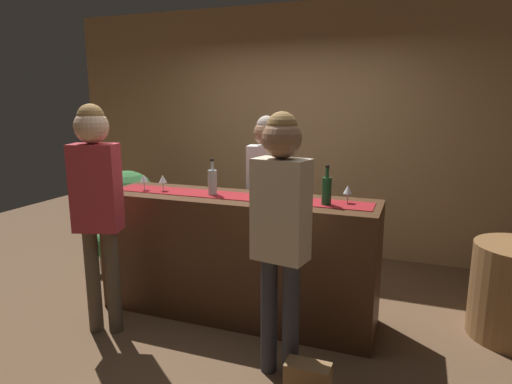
# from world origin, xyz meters

# --- Properties ---
(ground_plane) EXTENTS (10.00, 10.00, 0.00)m
(ground_plane) POSITION_xyz_m (0.00, 0.00, 0.00)
(ground_plane) COLOR brown
(back_wall) EXTENTS (6.00, 0.12, 2.90)m
(back_wall) POSITION_xyz_m (0.00, 1.90, 1.45)
(back_wall) COLOR tan
(back_wall) RESTS_ON ground
(bar_counter) EXTENTS (2.32, 0.60, 1.04)m
(bar_counter) POSITION_xyz_m (0.00, 0.00, 0.52)
(bar_counter) COLOR #472B19
(bar_counter) RESTS_ON ground
(counter_runner_cloth) EXTENTS (2.20, 0.28, 0.01)m
(counter_runner_cloth) POSITION_xyz_m (0.00, 0.00, 1.04)
(counter_runner_cloth) COLOR maroon
(counter_runner_cloth) RESTS_ON bar_counter
(wine_bottle_clear) EXTENTS (0.07, 0.07, 0.30)m
(wine_bottle_clear) POSITION_xyz_m (-0.20, -0.02, 1.15)
(wine_bottle_clear) COLOR #B2C6C1
(wine_bottle_clear) RESTS_ON bar_counter
(wine_bottle_green) EXTENTS (0.07, 0.07, 0.30)m
(wine_bottle_green) POSITION_xyz_m (0.75, -0.05, 1.15)
(wine_bottle_green) COLOR #194723
(wine_bottle_green) RESTS_ON bar_counter
(wine_bottle_amber) EXTENTS (0.07, 0.07, 0.30)m
(wine_bottle_amber) POSITION_xyz_m (0.26, -0.00, 1.15)
(wine_bottle_amber) COLOR brown
(wine_bottle_amber) RESTS_ON bar_counter
(wine_glass_near_customer) EXTENTS (0.07, 0.07, 0.14)m
(wine_glass_near_customer) POSITION_xyz_m (-0.67, -0.03, 1.14)
(wine_glass_near_customer) COLOR silver
(wine_glass_near_customer) RESTS_ON bar_counter
(wine_glass_mid_counter) EXTENTS (0.07, 0.07, 0.14)m
(wine_glass_mid_counter) POSITION_xyz_m (-0.84, -0.06, 1.14)
(wine_glass_mid_counter) COLOR silver
(wine_glass_mid_counter) RESTS_ON bar_counter
(wine_glass_far_end) EXTENTS (0.07, 0.07, 0.14)m
(wine_glass_far_end) POSITION_xyz_m (0.89, 0.06, 1.14)
(wine_glass_far_end) COLOR silver
(wine_glass_far_end) RESTS_ON bar_counter
(bartender) EXTENTS (0.37, 0.25, 1.67)m
(bartender) POSITION_xyz_m (0.06, 0.58, 1.03)
(bartender) COLOR #26262B
(bartender) RESTS_ON ground
(customer_sipping) EXTENTS (0.37, 0.25, 1.74)m
(customer_sipping) POSITION_xyz_m (0.60, -0.69, 1.09)
(customer_sipping) COLOR #33333D
(customer_sipping) RESTS_ON ground
(customer_browsing) EXTENTS (0.38, 0.29, 1.79)m
(customer_browsing) POSITION_xyz_m (-0.87, -0.63, 1.12)
(customer_browsing) COLOR brown
(customer_browsing) RESTS_ON ground
(potted_plant_tall) EXTENTS (0.69, 0.69, 1.01)m
(potted_plant_tall) POSITION_xyz_m (-1.77, 0.92, 0.59)
(potted_plant_tall) COLOR brown
(potted_plant_tall) RESTS_ON ground
(potted_plant_small) EXTENTS (0.31, 0.31, 0.45)m
(potted_plant_small) POSITION_xyz_m (-1.68, 0.42, 0.26)
(potted_plant_small) COLOR #9E9389
(potted_plant_small) RESTS_ON ground
(handbag) EXTENTS (0.28, 0.14, 0.22)m
(handbag) POSITION_xyz_m (0.83, -0.85, 0.11)
(handbag) COLOR olive
(handbag) RESTS_ON ground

